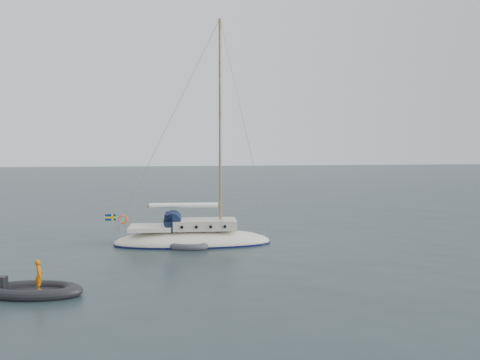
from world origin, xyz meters
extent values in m
plane|color=black|center=(0.00, 0.00, 0.00)|extent=(300.00, 300.00, 0.00)
ellipsoid|color=beige|center=(-2.72, -0.35, 0.16)|extent=(9.75, 3.03, 1.62)
cube|color=beige|center=(-1.96, -0.35, 1.28)|extent=(3.90, 2.06, 0.60)
cube|color=beige|center=(-5.32, -0.35, 1.10)|extent=(2.60, 2.06, 0.27)
cylinder|color=#121D39|center=(-3.97, -0.35, 1.58)|extent=(1.04, 1.79, 1.04)
cube|color=#121D39|center=(-4.18, -0.35, 1.79)|extent=(0.49, 1.79, 0.43)
cylinder|color=olive|center=(-0.99, -0.35, 7.47)|extent=(0.16, 0.16, 13.00)
cylinder|color=olive|center=(-0.99, -0.35, 8.12)|extent=(0.05, 2.38, 0.05)
cylinder|color=olive|center=(-3.26, -0.35, 2.44)|extent=(4.55, 0.11, 0.11)
cylinder|color=white|center=(-3.26, -0.35, 2.49)|extent=(4.23, 0.30, 0.30)
cylinder|color=gray|center=(-7.05, -0.35, 1.57)|extent=(0.04, 2.38, 0.04)
torus|color=orange|center=(-7.11, 0.30, 1.57)|extent=(0.58, 0.11, 0.58)
cylinder|color=olive|center=(-7.43, -0.35, 1.46)|extent=(0.03, 0.03, 0.97)
cube|color=navy|center=(-7.76, -0.35, 1.79)|extent=(0.65, 0.02, 0.41)
cube|color=yellow|center=(-7.76, -0.35, 1.79)|extent=(0.67, 0.03, 0.10)
cube|color=yellow|center=(-7.64, -0.35, 1.79)|extent=(0.10, 0.03, 0.43)
cylinder|color=black|center=(-3.37, 0.69, 1.28)|extent=(0.19, 0.06, 0.19)
cylinder|color=black|center=(-3.37, -1.39, 1.28)|extent=(0.19, 0.06, 0.19)
cylinder|color=black|center=(-2.50, 0.69, 1.28)|extent=(0.19, 0.06, 0.19)
cylinder|color=black|center=(-2.50, -1.39, 1.28)|extent=(0.19, 0.06, 0.19)
cylinder|color=black|center=(-1.64, 0.69, 1.28)|extent=(0.19, 0.06, 0.19)
cylinder|color=black|center=(-1.64, -1.39, 1.28)|extent=(0.19, 0.06, 0.19)
cylinder|color=black|center=(-0.77, 0.69, 1.28)|extent=(0.19, 0.06, 0.19)
cylinder|color=black|center=(-0.77, -1.39, 1.28)|extent=(0.19, 0.06, 0.19)
cube|color=#49494E|center=(-3.25, -1.51, 0.12)|extent=(1.71, 0.71, 0.10)
cube|color=black|center=(-9.99, -9.47, 0.14)|extent=(2.48, 1.03, 0.12)
imported|color=#C26209|center=(-9.78, -9.47, 0.83)|extent=(0.48, 0.56, 1.30)
camera|label=1|loc=(-5.29, -29.40, 5.90)|focal=35.00mm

